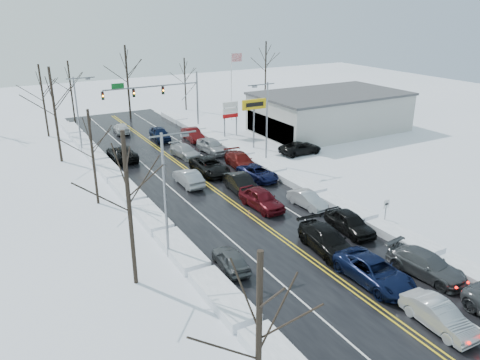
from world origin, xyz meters
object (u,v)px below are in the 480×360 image
flagpole (232,81)px  traffic_signal_mast (163,93)px  oncoming_car_0 (189,185)px  tires_plus_sign (254,108)px  dealership_building (330,112)px

flagpole → traffic_signal_mast: bearing=-170.3°
traffic_signal_mast → oncoming_car_0: bearing=-104.5°
traffic_signal_mast → tires_plus_sign: 13.92m
flagpole → oncoming_car_0: flagpole is taller
oncoming_car_0 → flagpole: bearing=-126.5°
traffic_signal_mast → dealership_building: 23.01m
oncoming_car_0 → dealership_building: bearing=-157.9°
traffic_signal_mast → flagpole: bearing=9.7°
tires_plus_sign → oncoming_car_0: 15.33m
traffic_signal_mast → flagpole: (11.72, 2.01, 0.45)m
traffic_signal_mast → tires_plus_sign: size_ratio=2.21×
flagpole → oncoming_car_0: size_ratio=2.13×
traffic_signal_mast → tires_plus_sign: traffic_signal_mast is taller
tires_plus_sign → dealership_building: bearing=8.5°
flagpole → oncoming_car_0: 28.23m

